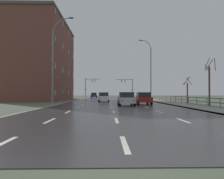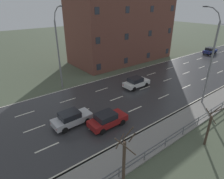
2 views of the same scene
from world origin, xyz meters
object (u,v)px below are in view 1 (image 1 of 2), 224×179
at_px(street_lamp_midground, 150,71).
at_px(car_far_right, 143,98).
at_px(street_lamp_left_bank, 54,62).
at_px(traffic_signal_left, 89,84).
at_px(traffic_signal_right, 128,85).
at_px(car_near_left, 94,95).
at_px(brick_building, 41,61).
at_px(car_near_right, 104,97).
at_px(car_mid_centre, 126,99).

height_order(street_lamp_midground, car_far_right, street_lamp_midground).
height_order(street_lamp_left_bank, traffic_signal_left, street_lamp_left_bank).
bearing_deg(traffic_signal_right, street_lamp_midground, -88.30).
relative_size(street_lamp_left_bank, car_near_left, 2.75).
bearing_deg(car_far_right, traffic_signal_left, 102.97).
bearing_deg(street_lamp_left_bank, traffic_signal_left, 89.13).
height_order(car_far_right, brick_building, brick_building).
bearing_deg(brick_building, car_near_right, -32.09).
distance_m(car_near_left, car_mid_centre, 41.08).
xyz_separation_m(street_lamp_midground, brick_building, (-21.58, 4.99, 2.47)).
xyz_separation_m(car_far_right, car_near_right, (-5.24, 9.26, 0.00)).
relative_size(street_lamp_left_bank, car_mid_centre, 2.76).
bearing_deg(car_near_left, car_far_right, -78.46).
xyz_separation_m(traffic_signal_right, car_near_right, (-7.59, -35.91, -3.48)).
distance_m(street_lamp_left_bank, traffic_signal_left, 46.65).
xyz_separation_m(traffic_signal_right, traffic_signal_left, (-13.22, 1.84, 0.10)).
bearing_deg(street_lamp_left_bank, car_mid_centre, -19.16).
bearing_deg(traffic_signal_right, car_near_left, -146.14).
relative_size(car_far_right, car_near_right, 1.00).
xyz_separation_m(traffic_signal_right, car_near_left, (-10.96, -7.35, -3.48)).
bearing_deg(traffic_signal_left, street_lamp_left_bank, -90.87).
bearing_deg(car_near_right, car_far_right, -60.59).
distance_m(street_lamp_left_bank, car_near_left, 37.86).
relative_size(car_near_right, car_near_left, 0.99).
bearing_deg(traffic_signal_left, car_mid_centre, -80.41).
distance_m(traffic_signal_left, car_far_right, 48.38).
distance_m(traffic_signal_right, brick_building, 34.77).
bearing_deg(traffic_signal_right, brick_building, -126.61).
xyz_separation_m(street_lamp_left_bank, car_mid_centre, (9.13, -3.17, -4.74)).
bearing_deg(street_lamp_left_bank, traffic_signal_right, 72.73).
bearing_deg(street_lamp_left_bank, car_far_right, -1.85).
bearing_deg(car_near_left, brick_building, -116.62).
bearing_deg(car_mid_centre, traffic_signal_right, 83.50).
bearing_deg(car_far_right, car_near_right, 119.45).
relative_size(traffic_signal_right, brick_building, 0.28).
height_order(traffic_signal_right, car_mid_centre, traffic_signal_right).
height_order(car_near_left, brick_building, brick_building).
distance_m(traffic_signal_right, car_near_right, 36.87).
xyz_separation_m(street_lamp_midground, street_lamp_left_bank, (-14.90, -12.06, -0.05)).
xyz_separation_m(street_lamp_left_bank, traffic_signal_left, (0.71, 46.63, -1.15)).
relative_size(street_lamp_midground, car_mid_centre, 2.76).
relative_size(traffic_signal_left, car_near_right, 1.57).
bearing_deg(car_mid_centre, street_lamp_left_bank, 160.06).
distance_m(street_lamp_midground, traffic_signal_left, 37.39).
xyz_separation_m(car_mid_centre, brick_building, (-15.81, 20.22, 7.25)).
bearing_deg(car_far_right, street_lamp_midground, 74.99).
relative_size(car_near_left, brick_building, 0.19).
height_order(street_lamp_left_bank, car_near_right, street_lamp_left_bank).
distance_m(street_lamp_left_bank, car_near_right, 11.90).
distance_m(car_far_right, car_near_right, 10.64).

